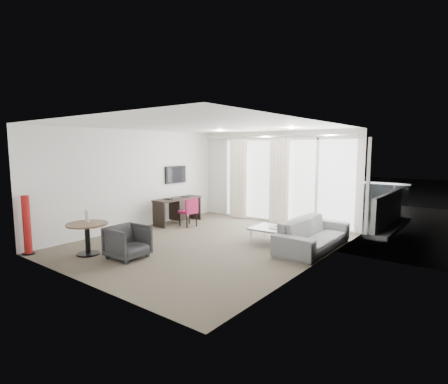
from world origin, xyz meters
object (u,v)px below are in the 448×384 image
Objects in this scene: desk at (178,211)px; rattan_chair_a at (332,208)px; coffee_table at (270,235)px; desk_chair at (188,212)px; red_lamp at (27,225)px; rattan_chair_b at (348,204)px; sofa at (313,234)px; round_table at (88,239)px; tub_armchair at (128,242)px.

rattan_chair_a reaches higher than desk.
coffee_table is 1.04× the size of rattan_chair_a.
desk_chair is (0.52, -0.13, 0.03)m from desk.
rattan_chair_b is at bearing 63.17° from red_lamp.
coffee_table is at bearing -114.78° from rattan_chair_b.
red_lamp is 5.09m from coffee_table.
red_lamp is at bearing -101.06° from rattan_chair_a.
desk is at bearing 175.98° from coffee_table.
red_lamp is 0.55× the size of sofa.
coffee_table is (2.45, 3.02, -0.14)m from round_table.
round_table is 0.90m from tub_armchair.
round_table reaches higher than sofa.
round_table is 1.25m from red_lamp.
desk_chair is at bearing -146.75° from rattan_chair_b.
red_lamp is at bearing -135.10° from rattan_chair_b.
coffee_table is 0.98m from sofa.
red_lamp is 2.12m from tub_armchair.
rattan_chair_b is at bearing 61.47° from desk_chair.
round_table reaches higher than coffee_table.
desk is 3.97m from red_lamp.
sofa is at bearing -100.72° from rattan_chair_b.
rattan_chair_b is (0.22, 0.82, 0.04)m from rattan_chair_a.
coffee_table is at bearing -33.81° from tub_armchair.
rattan_chair_a is at bearing 66.44° from round_table.
rattan_chair_b is at bearing 67.42° from round_table.
round_table is at bearing -96.49° from rattan_chair_a.
desk_chair is 4.19m from rattan_chair_a.
desk_chair is 0.66× the size of red_lamp.
sofa is at bearing 41.35° from red_lamp.
tub_armchair is (0.83, 0.34, 0.00)m from round_table.
rattan_chair_b is (0.45, 3.97, 0.24)m from coffee_table.
tub_armchair is 0.93× the size of rattan_chair_a.
desk_chair is 2.94m from tub_armchair.
tub_armchair is at bearing -90.64° from rattan_chair_a.
red_lamp is at bearing -94.13° from desk.
sofa is (0.96, 0.14, 0.14)m from coffee_table.
rattan_chair_a is at bearing -123.08° from rattan_chair_b.
rattan_chair_b is (2.90, 6.98, 0.10)m from round_table.
tub_armchair is 3.82m from sofa.
rattan_chair_b is at bearing 83.48° from coffee_table.
desk is at bearing 25.33° from tub_armchair.
sofa is (3.59, 0.06, -0.07)m from desk_chair.
round_table is 4.65m from sofa.
tub_armchair is 6.96m from rattan_chair_b.
desk_chair is 0.36× the size of sofa.
desk_chair is 3.91m from red_lamp.
rattan_chair_a reaches higher than tub_armchair.
tub_armchair is 6.11m from rattan_chair_a.
round_table is 0.67× the size of red_lamp.
coffee_table is at bearing 8.02° from desk_chair.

